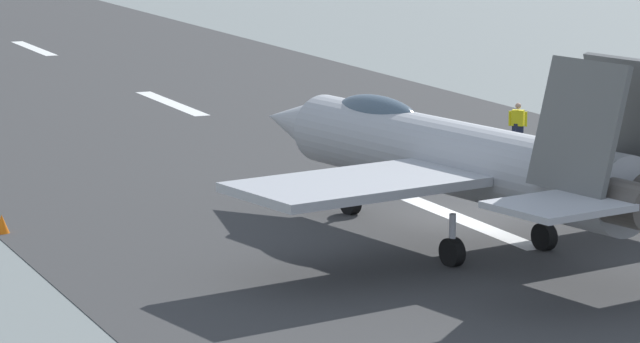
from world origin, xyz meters
The scene contains 5 objects.
ground_plane centered at (0.00, 0.00, 0.00)m, with size 400.00×400.00×0.00m, color slate.
runway_strip centered at (-0.02, 0.00, 0.01)m, with size 240.00×26.00×0.02m.
fighter_jet centered at (-3.04, 1.78, 2.49)m, with size 17.79×14.81×5.69m.
crew_person centered at (10.17, -8.12, 0.81)m, with size 0.50×0.55×1.62m.
marker_cone_mid centered at (3.35, 12.77, 0.28)m, with size 0.44×0.44×0.55m, color orange.
Camera 1 is at (-41.99, 23.11, 10.28)m, focal length 92.89 mm.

